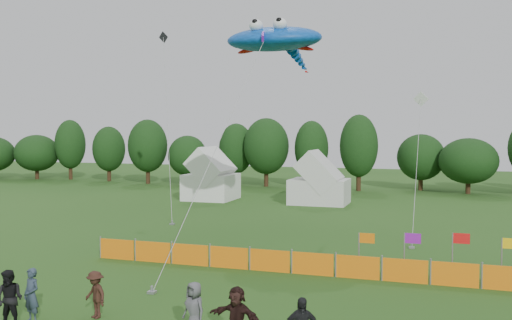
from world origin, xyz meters
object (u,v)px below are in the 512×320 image
(spectator_e, at_px, (194,310))
(spectator_b, at_px, (9,299))
(barrier_fence, at_px, (312,264))
(spectator_a, at_px, (31,295))
(spectator_c, at_px, (95,295))
(tent_left, at_px, (211,178))
(tent_right, at_px, (319,183))
(spectator_f, at_px, (237,317))
(stingray_kite, at_px, (277,41))

(spectator_e, bearing_deg, spectator_b, -144.79)
(barrier_fence, relative_size, spectator_b, 11.45)
(spectator_a, height_order, spectator_c, spectator_a)
(spectator_a, xyz_separation_m, spectator_c, (1.77, 1.06, -0.10))
(spectator_a, height_order, spectator_b, spectator_b)
(barrier_fence, relative_size, spectator_a, 11.90)
(spectator_e, bearing_deg, spectator_a, -150.88)
(tent_left, height_order, spectator_c, tent_left)
(tent_right, height_order, spectator_f, tent_right)
(tent_right, height_order, spectator_e, tent_right)
(barrier_fence, bearing_deg, spectator_a, -129.78)
(stingray_kite, bearing_deg, barrier_fence, -64.24)
(spectator_a, distance_m, spectator_c, 2.07)
(spectator_b, xyz_separation_m, spectator_e, (6.09, 1.10, -0.08))
(spectator_b, relative_size, spectator_e, 1.09)
(spectator_e, bearing_deg, spectator_f, 13.49)
(spectator_e, bearing_deg, stingray_kite, 122.80)
(tent_right, height_order, spectator_b, tent_right)
(barrier_fence, height_order, spectator_c, spectator_c)
(spectator_a, bearing_deg, tent_left, 118.77)
(spectator_b, bearing_deg, spectator_e, 1.68)
(tent_left, relative_size, spectator_b, 2.32)
(spectator_b, bearing_deg, spectator_c, 31.47)
(tent_left, height_order, tent_right, tent_left)
(tent_right, distance_m, stingray_kite, 18.61)
(tent_right, height_order, spectator_c, tent_right)
(tent_right, relative_size, spectator_b, 2.64)
(barrier_fence, distance_m, spectator_e, 8.89)
(spectator_b, xyz_separation_m, spectator_c, (2.07, 1.74, -0.14))
(spectator_c, bearing_deg, tent_left, 130.33)
(tent_left, relative_size, stingray_kite, 0.21)
(spectator_c, xyz_separation_m, spectator_f, (5.53, -0.95, 0.10))
(tent_left, height_order, spectator_e, tent_left)
(tent_left, relative_size, spectator_f, 2.43)
(spectator_a, xyz_separation_m, stingray_kite, (3.36, 17.88, 10.96))
(barrier_fence, distance_m, spectator_f, 9.02)
(spectator_b, bearing_deg, spectator_f, -2.62)
(spectator_c, bearing_deg, spectator_f, 14.67)
(spectator_a, bearing_deg, spectator_b, -97.94)
(spectator_e, bearing_deg, tent_right, 120.13)
(spectator_b, distance_m, spectator_e, 6.19)
(barrier_fence, distance_m, spectator_b, 12.59)
(spectator_a, bearing_deg, spectator_e, 20.36)
(spectator_b, height_order, spectator_e, spectator_b)
(barrier_fence, height_order, spectator_e, spectator_e)
(tent_left, distance_m, spectator_c, 33.63)
(spectator_a, relative_size, spectator_c, 1.13)
(spectator_b, bearing_deg, barrier_fence, 42.53)
(spectator_b, bearing_deg, tent_left, 93.27)
(spectator_e, height_order, spectator_f, spectator_f)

